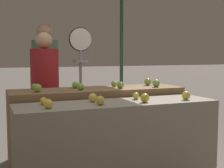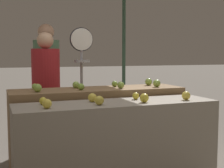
# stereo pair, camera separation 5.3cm
# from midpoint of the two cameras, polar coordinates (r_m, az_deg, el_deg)

# --- Properties ---
(display_counter_front) EXTENTS (2.00, 0.55, 0.88)m
(display_counter_front) POSITION_cam_midpoint_polar(r_m,az_deg,el_deg) (3.16, 1.51, -11.23)
(display_counter_front) COLOR gray
(display_counter_front) RESTS_ON ground_plane
(display_counter_back) EXTENTS (2.00, 0.55, 0.95)m
(display_counter_back) POSITION_cam_midpoint_polar(r_m,az_deg,el_deg) (3.69, -2.07, -8.18)
(display_counter_back) COLOR olive
(display_counter_back) RESTS_ON ground_plane
(apple_front_0) EXTENTS (0.08, 0.08, 0.08)m
(apple_front_0) POSITION_cam_midpoint_polar(r_m,az_deg,el_deg) (2.75, -11.26, -3.56)
(apple_front_0) COLOR yellow
(apple_front_0) RESTS_ON display_counter_front
(apple_front_1) EXTENTS (0.09, 0.09, 0.09)m
(apple_front_1) POSITION_cam_midpoint_polar(r_m,az_deg,el_deg) (2.88, -1.82, -3.01)
(apple_front_1) COLOR gold
(apple_front_1) RESTS_ON display_counter_front
(apple_front_2) EXTENTS (0.09, 0.09, 0.09)m
(apple_front_2) POSITION_cam_midpoint_polar(r_m,az_deg,el_deg) (3.05, 6.41, -2.56)
(apple_front_2) COLOR gold
(apple_front_2) RESTS_ON display_counter_front
(apple_front_3) EXTENTS (0.09, 0.09, 0.09)m
(apple_front_3) POSITION_cam_midpoint_polar(r_m,az_deg,el_deg) (3.30, 13.83, -2.09)
(apple_front_3) COLOR yellow
(apple_front_3) RESTS_ON display_counter_front
(apple_front_4) EXTENTS (0.07, 0.07, 0.07)m
(apple_front_4) POSITION_cam_midpoint_polar(r_m,az_deg,el_deg) (2.97, -12.02, -3.04)
(apple_front_4) COLOR gold
(apple_front_4) RESTS_ON display_counter_front
(apple_front_5) EXTENTS (0.09, 0.09, 0.09)m
(apple_front_5) POSITION_cam_midpoint_polar(r_m,az_deg,el_deg) (3.07, -3.12, -2.50)
(apple_front_5) COLOR yellow
(apple_front_5) RESTS_ON display_counter_front
(apple_front_6) EXTENTS (0.07, 0.07, 0.07)m
(apple_front_6) POSITION_cam_midpoint_polar(r_m,az_deg,el_deg) (3.25, 4.82, -2.19)
(apple_front_6) COLOR gold
(apple_front_6) RESTS_ON display_counter_front
(apple_back_0) EXTENTS (0.09, 0.09, 0.09)m
(apple_back_0) POSITION_cam_midpoint_polar(r_m,az_deg,el_deg) (3.33, -13.01, -0.71)
(apple_back_0) COLOR #8EB247
(apple_back_0) RESTS_ON display_counter_back
(apple_back_1) EXTENTS (0.07, 0.07, 0.07)m
(apple_back_1) POSITION_cam_midpoint_polar(r_m,az_deg,el_deg) (3.44, -5.25, -0.52)
(apple_back_1) COLOR #84AD3D
(apple_back_1) RESTS_ON display_counter_back
(apple_back_2) EXTENTS (0.08, 0.08, 0.08)m
(apple_back_2) POSITION_cam_midpoint_polar(r_m,az_deg,el_deg) (3.59, 2.03, -0.19)
(apple_back_2) COLOR #8EB247
(apple_back_2) RESTS_ON display_counter_back
(apple_back_3) EXTENTS (0.09, 0.09, 0.09)m
(apple_back_3) POSITION_cam_midpoint_polar(r_m,az_deg,el_deg) (3.79, 8.58, 0.12)
(apple_back_3) COLOR #8EB247
(apple_back_3) RESTS_ON display_counter_back
(apple_back_4) EXTENTS (0.07, 0.07, 0.07)m
(apple_back_4) POSITION_cam_midpoint_polar(r_m,az_deg,el_deg) (3.56, -13.51, -0.48)
(apple_back_4) COLOR #8EB247
(apple_back_4) RESTS_ON display_counter_back
(apple_back_5) EXTENTS (0.08, 0.08, 0.08)m
(apple_back_5) POSITION_cam_midpoint_polar(r_m,az_deg,el_deg) (3.64, -6.19, -0.15)
(apple_back_5) COLOR #8EB247
(apple_back_5) RESTS_ON display_counter_back
(apple_back_6) EXTENTS (0.07, 0.07, 0.07)m
(apple_back_6) POSITION_cam_midpoint_polar(r_m,az_deg,el_deg) (3.79, 0.88, 0.03)
(apple_back_6) COLOR #84AD3D
(apple_back_6) RESTS_ON display_counter_back
(apple_back_7) EXTENTS (0.09, 0.09, 0.09)m
(apple_back_7) POSITION_cam_midpoint_polar(r_m,az_deg,el_deg) (3.99, 7.07, 0.39)
(apple_back_7) COLOR #8EB247
(apple_back_7) RESTS_ON display_counter_back
(produce_scale) EXTENTS (0.31, 0.20, 1.70)m
(produce_scale) POSITION_cam_midpoint_polar(r_m,az_deg,el_deg) (4.11, -5.20, 4.07)
(produce_scale) COLOR #99999E
(produce_scale) RESTS_ON ground_plane
(person_vendor_at_scale) EXTENTS (0.42, 0.42, 1.63)m
(person_vendor_at_scale) POSITION_cam_midpoint_polar(r_m,az_deg,el_deg) (4.17, -11.61, -0.28)
(person_vendor_at_scale) COLOR #2D2D38
(person_vendor_at_scale) RESTS_ON ground_plane
(person_customer_left) EXTENTS (0.44, 0.44, 1.78)m
(person_customer_left) POSITION_cam_midpoint_polar(r_m,az_deg,el_deg) (4.64, -11.51, 1.44)
(person_customer_left) COLOR #2D2D38
(person_customer_left) RESTS_ON ground_plane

